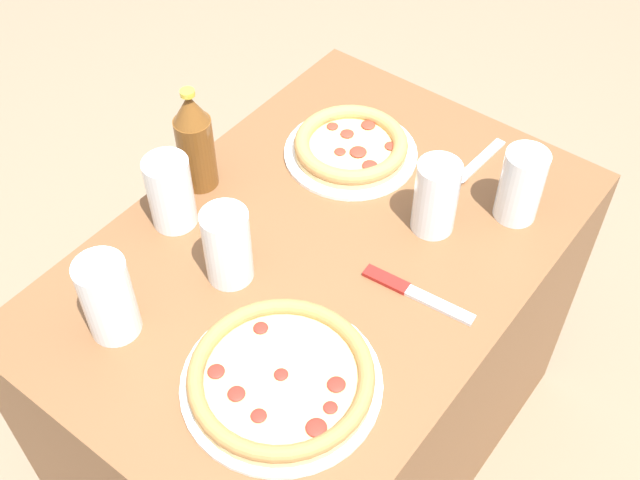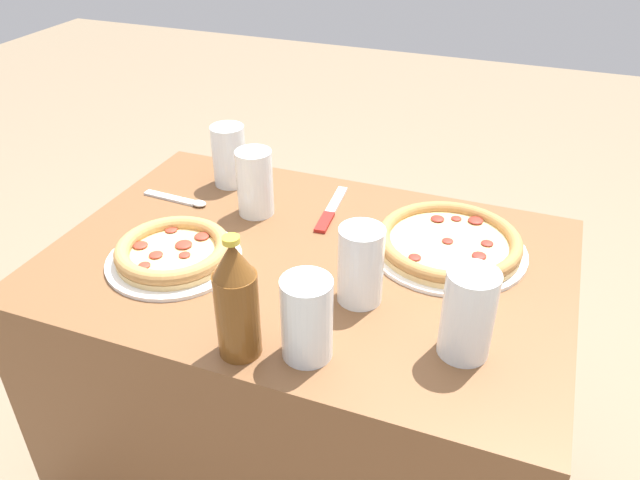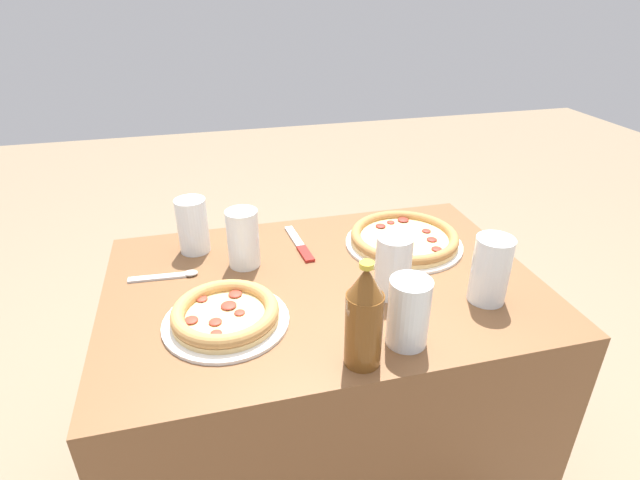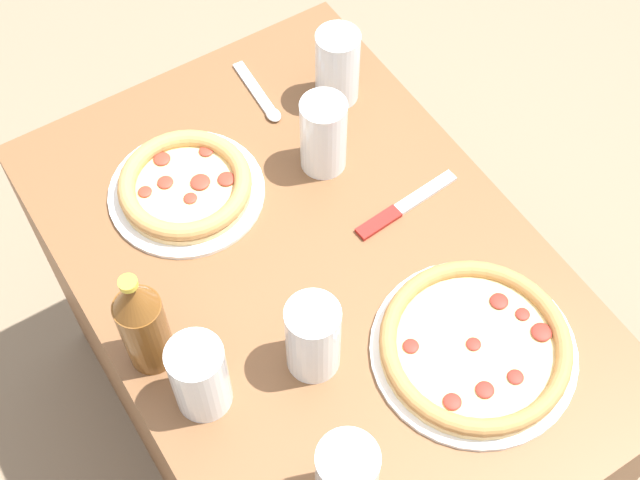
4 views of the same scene
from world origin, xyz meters
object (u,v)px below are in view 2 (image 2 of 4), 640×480
Objects in this scene: glass_red_wine at (255,186)px; glass_lemonade at (468,317)px; knife at (331,211)px; pizza_veggie at (449,243)px; glass_iced_tea at (361,267)px; glass_cola at (229,159)px; glass_mango_juice at (307,320)px; pizza_margherita at (173,252)px; spoon at (182,200)px; beer_bottle at (234,300)px.

glass_lemonade reaches higher than glass_red_wine.
pizza_veggie is at bearing -12.87° from knife.
glass_iced_tea is 0.95× the size of glass_lemonade.
glass_red_wine is 1.01× the size of glass_cola.
glass_mango_juice is at bearing -112.13° from pizza_veggie.
glass_iced_tea is at bearing 2.49° from pizza_margherita.
spoon is (-0.62, -0.01, -0.02)m from pizza_veggie.
glass_lemonade is at bearing -5.63° from pizza_margherita.
glass_red_wine reaches higher than pizza_veggie.
beer_bottle reaches higher than spoon.
spoon is (-0.70, 0.27, -0.07)m from glass_lemonade.
glass_iced_tea is 0.25m from beer_bottle.
beer_bottle is (-0.34, -0.13, 0.03)m from glass_lemonade.
glass_lemonade reaches higher than pizza_margherita.
glass_mango_juice is 0.47m from knife.
pizza_margherita is 0.59m from glass_lemonade.
glass_cola is (-0.63, 0.40, -0.01)m from glass_lemonade.
pizza_veggie is at bearing -11.27° from glass_cola.
pizza_margherita is 1.82× the size of glass_cola.
glass_lemonade reaches higher than knife.
pizza_margherita is at bearing 142.01° from beer_bottle.
glass_cola is 0.60m from beer_bottle.
spoon is at bearing 158.10° from glass_iced_tea.
glass_cola is 0.15m from spoon.
glass_mango_juice reaches higher than pizza_margherita.
glass_cola is (-0.05, 0.34, 0.05)m from pizza_margherita.
pizza_margherita is 0.31m from beer_bottle.
beer_bottle is (0.24, -0.19, 0.08)m from pizza_margherita.
knife is (-0.36, 0.35, -0.07)m from glass_lemonade.
pizza_veggie is 0.57m from glass_cola.
glass_iced_tea is 1.00× the size of glass_cola.
glass_red_wine is 0.20m from spoon.
beer_bottle is 0.54m from spoon.
glass_red_wine is (-0.31, 0.22, -0.00)m from glass_iced_tea.
beer_bottle is 1.05× the size of knife.
glass_iced_tea is (-0.12, -0.21, 0.05)m from pizza_veggie.
pizza_veggie is 2.13× the size of glass_red_wine.
glass_iced_tea is (0.38, 0.02, 0.05)m from pizza_margherita.
knife is (0.22, 0.29, -0.02)m from pizza_margherita.
glass_iced_tea is at bearing -60.44° from knife.
glass_red_wine is (-0.43, 0.00, 0.05)m from pizza_veggie.
pizza_veggie is at bearing 67.87° from glass_mango_juice.
glass_red_wine is at bearing 112.00° from beer_bottle.
pizza_veggie reaches higher than spoon.
glass_red_wine is 0.89× the size of spoon.
glass_lemonade reaches higher than pizza_veggie.
glass_cola reaches higher than knife.
beer_bottle is (-0.14, -0.20, 0.03)m from glass_iced_tea.
glass_iced_tea is 0.32m from knife.
glass_cola is at bearing 128.97° from glass_mango_juice.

